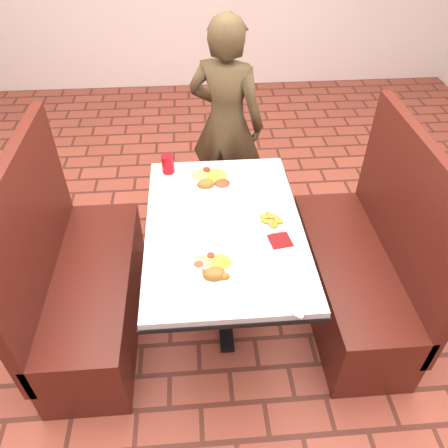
{
  "coord_description": "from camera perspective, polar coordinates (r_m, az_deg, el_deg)",
  "views": [
    {
      "loc": [
        -0.13,
        -1.69,
        2.22
      ],
      "look_at": [
        0.0,
        0.0,
        0.75
      ],
      "focal_mm": 35.0,
      "sensor_mm": 36.0,
      "label": 1
    }
  ],
  "objects": [
    {
      "name": "knife_utensil",
      "position": [
        1.96,
        -1.15,
        -7.24
      ],
      "size": [
        0.05,
        0.17,
        0.0
      ],
      "primitive_type": "cube",
      "rotation": [
        0.0,
        0.0,
        0.22
      ],
      "color": "silver",
      "rests_on": "dining_table"
    },
    {
      "name": "booth_bench_left",
      "position": [
        2.62,
        -17.83,
        -7.85
      ],
      "size": [
        0.47,
        1.2,
        1.17
      ],
      "color": "#4D1911",
      "rests_on": "ground"
    },
    {
      "name": "near_dinner_plate",
      "position": [
        1.99,
        -1.24,
        -5.51
      ],
      "size": [
        0.24,
        0.24,
        0.07
      ],
      "rotation": [
        0.0,
        0.0,
        -0.39
      ],
      "color": "white",
      "rests_on": "dining_table"
    },
    {
      "name": "far_dinner_plate",
      "position": [
        2.53,
        -1.69,
        6.05
      ],
      "size": [
        0.3,
        0.3,
        0.08
      ],
      "rotation": [
        0.0,
        0.0,
        -0.22
      ],
      "color": "white",
      "rests_on": "dining_table"
    },
    {
      "name": "lettuce_shreds",
      "position": [
        2.29,
        0.88,
        1.05
      ],
      "size": [
        0.28,
        0.32,
        0.0
      ],
      "primitive_type": null,
      "color": "#81C34E",
      "rests_on": "dining_table"
    },
    {
      "name": "booth_bench_right",
      "position": [
        2.7,
        17.22,
        -5.89
      ],
      "size": [
        0.47,
        1.2,
        1.17
      ],
      "color": "#4D1911",
      "rests_on": "ground"
    },
    {
      "name": "diner_person",
      "position": [
        3.15,
        0.3,
        12.96
      ],
      "size": [
        0.64,
        0.54,
        1.49
      ],
      "primitive_type": "imported",
      "rotation": [
        0.0,
        0.0,
        2.72
      ],
      "color": "brown",
      "rests_on": "ground"
    },
    {
      "name": "fork_utensil",
      "position": [
        1.93,
        -1.6,
        -8.24
      ],
      "size": [
        0.03,
        0.15,
        0.0
      ],
      "primitive_type": "cube",
      "rotation": [
        0.0,
        0.0,
        -0.14
      ],
      "color": "silver",
      "rests_on": "dining_table"
    },
    {
      "name": "plantain_plate",
      "position": [
        2.26,
        6.2,
        0.4
      ],
      "size": [
        0.18,
        0.18,
        0.03
      ],
      "rotation": [
        0.0,
        0.0,
        -0.38
      ],
      "color": "white",
      "rests_on": "dining_table"
    },
    {
      "name": "red_tumbler",
      "position": [
        2.62,
        -7.34,
        7.79
      ],
      "size": [
        0.07,
        0.07,
        0.11
      ],
      "primitive_type": "cylinder",
      "color": "red",
      "rests_on": "dining_table"
    },
    {
      "name": "spoon_utensil",
      "position": [
        2.13,
        5.97,
        -2.95
      ],
      "size": [
        0.03,
        0.13,
        0.0
      ],
      "primitive_type": "cube",
      "rotation": [
        0.0,
        0.0,
        0.12
      ],
      "color": "#BCBCC1",
      "rests_on": "dining_table"
    },
    {
      "name": "paper_napkin",
      "position": [
        1.92,
        8.28,
        -9.47
      ],
      "size": [
        0.24,
        0.23,
        0.01
      ],
      "primitive_type": "cube",
      "rotation": [
        0.0,
        0.0,
        -0.59
      ],
      "color": "white",
      "rests_on": "dining_table"
    },
    {
      "name": "maroon_napkin",
      "position": [
        2.17,
        7.36,
        -2.16
      ],
      "size": [
        0.12,
        0.12,
        0.0
      ],
      "primitive_type": "cube",
      "rotation": [
        0.0,
        0.0,
        0.17
      ],
      "color": "#5C0D0E",
      "rests_on": "dining_table"
    },
    {
      "name": "dining_table",
      "position": [
        2.31,
        -0.0,
        -1.8
      ],
      "size": [
        0.81,
        1.21,
        0.75
      ],
      "color": "#BBBEC0",
      "rests_on": "ground"
    }
  ]
}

